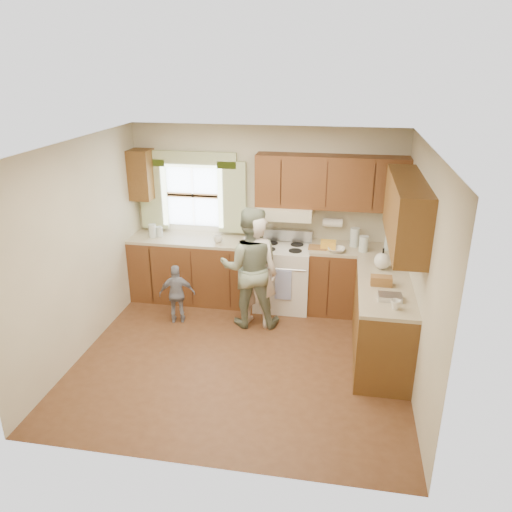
% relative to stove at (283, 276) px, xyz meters
% --- Properties ---
extents(room, '(3.80, 3.80, 3.80)m').
position_rel_stove_xyz_m(room, '(-0.30, -1.44, 0.78)').
color(room, '#522E19').
rests_on(room, ground).
extents(kitchen_fixtures, '(3.80, 2.25, 2.15)m').
position_rel_stove_xyz_m(kitchen_fixtures, '(0.31, -0.36, 0.37)').
color(kitchen_fixtures, '#43240E').
rests_on(kitchen_fixtures, ground).
extents(stove, '(0.76, 0.67, 1.07)m').
position_rel_stove_xyz_m(stove, '(0.00, 0.00, 0.00)').
color(stove, silver).
rests_on(stove, ground).
extents(woman_left, '(0.64, 0.51, 1.53)m').
position_rel_stove_xyz_m(woman_left, '(-0.27, -0.59, 0.30)').
color(woman_left, silver).
rests_on(woman_left, ground).
extents(woman_right, '(0.85, 0.70, 1.61)m').
position_rel_stove_xyz_m(woman_right, '(-0.36, -0.59, 0.34)').
color(woman_right, '#213B21').
rests_on(woman_right, ground).
extents(child, '(0.51, 0.31, 0.81)m').
position_rel_stove_xyz_m(child, '(-1.32, -0.71, -0.06)').
color(child, gray).
rests_on(child, ground).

